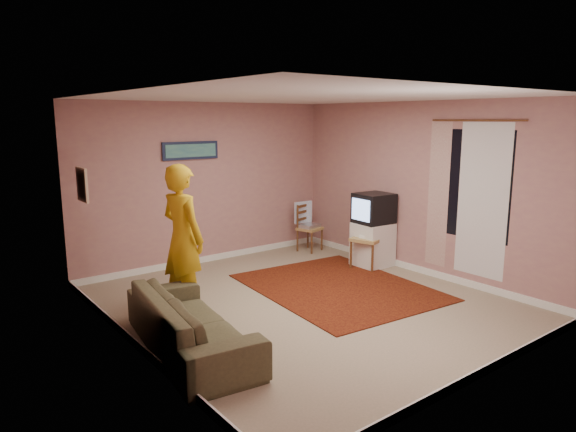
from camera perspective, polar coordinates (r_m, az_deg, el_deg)
ground at (r=6.73m, az=1.91°, el=-9.60°), size 5.00×5.00×0.00m
wall_back at (r=8.45m, az=-8.92°, el=3.56°), size 4.50×0.02×2.60m
wall_front at (r=4.78m, az=21.49°, el=-2.60°), size 4.50×0.02×2.60m
wall_left at (r=5.27m, az=-17.20°, el=-1.13°), size 0.02×5.00×2.60m
wall_right at (r=8.00m, az=14.50°, el=2.95°), size 0.02×5.00×2.60m
ceiling at (r=6.31m, az=2.06°, el=13.10°), size 4.50×5.00×0.02m
baseboard_back at (r=8.68m, az=-8.65°, el=-4.65°), size 4.50×0.02×0.10m
baseboard_front at (r=5.20m, az=20.41°, el=-16.10°), size 4.50×0.02×0.10m
baseboard_left at (r=5.66m, az=-16.38°, el=-13.60°), size 0.02×5.00×0.10m
baseboard_right at (r=8.25m, az=14.05°, el=-5.68°), size 0.02×5.00×0.10m
window at (r=7.47m, az=19.98°, el=3.26°), size 0.01×1.10×1.50m
curtain_sheer at (r=7.40m, az=20.79°, el=1.59°), size 0.01×0.75×2.10m
curtain_floral at (r=7.78m, az=16.36°, el=2.26°), size 0.01×0.35×2.10m
curtain_rod at (r=7.38m, az=20.23°, el=9.95°), size 0.02×1.40×0.02m
picture_back at (r=8.23m, az=-10.76°, el=7.16°), size 0.95×0.04×0.28m
picture_left at (r=6.75m, az=-21.88°, el=3.25°), size 0.04×0.38×0.42m
area_rug at (r=7.33m, az=5.59°, el=-7.86°), size 2.34×2.82×0.01m
tv_cabinet at (r=8.37m, az=9.39°, el=-3.12°), size 0.55×0.50×0.71m
crt_tv at (r=8.25m, az=9.49°, el=0.86°), size 0.58×0.53×0.48m
chair_a at (r=9.15m, az=2.44°, el=-0.76°), size 0.46×0.45×0.46m
dvd_player at (r=9.16m, az=2.44°, el=-1.09°), size 0.39×0.32×0.06m
blue_throw at (r=9.27m, az=1.69°, el=0.42°), size 0.37×0.05×0.39m
chair_b at (r=8.17m, az=8.82°, el=-1.73°), size 0.52×0.54×0.53m
game_console at (r=8.18m, az=8.80°, el=-2.23°), size 0.25×0.20×0.05m
sofa at (r=5.43m, az=-10.76°, el=-11.54°), size 1.06×2.13×0.60m
person at (r=6.37m, az=-11.60°, el=-2.45°), size 0.55×0.73×1.82m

